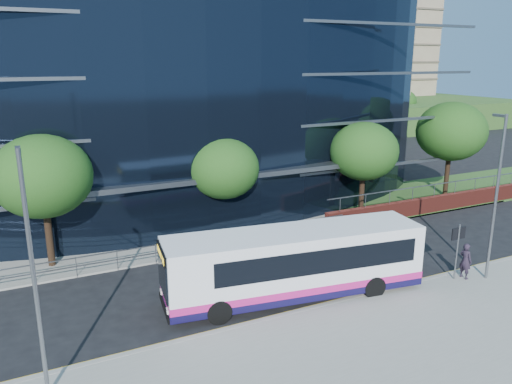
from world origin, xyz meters
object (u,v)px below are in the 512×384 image
tree_far_b (224,169)px  tree_dist_e (322,105)px  street_sign (458,240)px  tree_far_c (364,151)px  streetlight_west (33,270)px  pedestrian (465,261)px  tree_far_d (451,131)px  tree_far_a (42,177)px  city_bus (297,263)px  tree_dist_f (402,102)px  streetlight_east (496,193)px

tree_far_b → tree_dist_e: size_ratio=0.93×
street_sign → tree_far_c: bearing=76.7°
streetlight_west → pedestrian: size_ratio=4.47×
street_sign → tree_far_d: (11.50, 11.59, 3.04)m
tree_far_b → tree_far_d: size_ratio=0.81×
tree_far_d → pedestrian: tree_far_d is taller
tree_far_a → tree_dist_e: bearing=40.0°
tree_far_c → city_bus: bearing=-140.0°
tree_dist_e → tree_dist_f: (16.00, 2.00, -0.33)m
street_sign → tree_dist_e: bearing=64.9°
tree_dist_e → tree_dist_f: tree_dist_e is taller
city_bus → tree_dist_e: bearing=63.1°
tree_dist_f → tree_dist_e: bearing=-172.9°
tree_dist_f → pedestrian: size_ratio=3.38×
tree_far_c → tree_dist_e: 35.36m
tree_dist_f → streetlight_west: 69.77m
tree_far_b → streetlight_east: 14.74m
tree_far_d → pedestrian: 16.58m
street_sign → tree_far_c: size_ratio=0.43×
tree_dist_f → streetlight_west: (-54.00, -44.17, 0.23)m
street_sign → tree_dist_e: tree_dist_e is taller
tree_dist_f → streetlight_east: (-34.00, -44.17, 0.23)m
streetlight_west → city_bus: bearing=13.5°
tree_far_a → tree_far_d: (29.00, 1.00, 0.33)m
tree_dist_e → tree_dist_f: bearing=7.1°
tree_far_d → streetlight_east: bearing=-129.4°
streetlight_west → streetlight_east: same height
tree_dist_f → pedestrian: bearing=-128.7°
street_sign → tree_far_b: 13.54m
tree_dist_f → tree_far_c: bearing=-135.0°
tree_far_d → city_bus: (-19.25, -9.59, -3.49)m
tree_far_d → city_bus: tree_far_d is taller
tree_far_a → tree_far_d: tree_far_d is taller
tree_far_c → tree_far_a: bearing=180.0°
tree_far_c → tree_far_d: tree_far_d is taller
streetlight_west → city_bus: size_ratio=0.66×
street_sign → tree_dist_e: 45.99m
tree_far_a → streetlight_west: (-1.00, -11.17, -0.42)m
tree_far_d → tree_dist_f: size_ratio=1.23×
tree_dist_e → tree_far_d: bearing=-104.9°
tree_dist_e → streetlight_east: streetlight_east is taller
tree_far_a → tree_far_c: 20.00m
tree_far_a → city_bus: 13.38m
tree_far_b → tree_far_c: bearing=-2.9°
street_sign → streetlight_west: (-18.50, -0.59, 2.29)m
streetlight_west → streetlight_east: size_ratio=1.00×
tree_dist_f → city_bus: tree_dist_f is taller
city_bus → streetlight_west: bearing=-158.8°
tree_far_d → streetlight_west: (-30.00, -12.17, -0.75)m
tree_far_c → pedestrian: tree_far_c is taller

